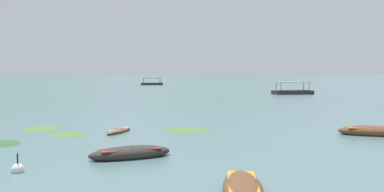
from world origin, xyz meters
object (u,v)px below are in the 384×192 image
at_px(rowboat_0, 119,131).
at_px(ferry_1, 152,84).
at_px(mooring_buoy, 18,170).
at_px(rowboat_3, 130,153).
at_px(ferry_0, 292,92).
at_px(rowboat_6, 374,131).
at_px(rowboat_2, 243,188).

relative_size(rowboat_0, ferry_1, 0.40).
height_order(rowboat_0, mooring_buoy, mooring_buoy).
bearing_deg(rowboat_3, rowboat_0, 105.59).
height_order(ferry_0, ferry_1, same).
relative_size(rowboat_6, ferry_1, 0.60).
height_order(rowboat_2, rowboat_3, rowboat_3).
relative_size(rowboat_6, mooring_buoy, 4.99).
bearing_deg(ferry_1, rowboat_3, -83.10).
bearing_deg(mooring_buoy, ferry_0, 68.59).
bearing_deg(ferry_1, rowboat_6, -75.49).
bearing_deg(ferry_0, rowboat_2, -103.45).
distance_m(rowboat_0, ferry_1, 111.90).
bearing_deg(ferry_0, mooring_buoy, -111.41).
distance_m(ferry_0, ferry_1, 69.44).
bearing_deg(rowboat_0, rowboat_3, -74.41).
bearing_deg(rowboat_0, ferry_0, 66.10).
xyz_separation_m(rowboat_0, rowboat_2, (7.10, -13.91, 0.08)).
distance_m(rowboat_2, ferry_1, 126.62).
bearing_deg(rowboat_3, rowboat_2, -49.74).
distance_m(rowboat_2, ferry_0, 66.91).
height_order(rowboat_0, rowboat_2, rowboat_2).
bearing_deg(rowboat_3, rowboat_6, 27.50).
relative_size(rowboat_3, ferry_1, 0.53).
distance_m(rowboat_6, ferry_0, 52.18).
distance_m(rowboat_0, rowboat_6, 16.84).
height_order(rowboat_3, mooring_buoy, mooring_buoy).
bearing_deg(rowboat_6, mooring_buoy, -150.58).
bearing_deg(mooring_buoy, ferry_1, 94.85).
xyz_separation_m(rowboat_3, ferry_1, (-14.45, 119.48, 0.22)).
distance_m(ferry_1, mooring_buoy, 122.85).
bearing_deg(rowboat_3, ferry_1, 96.90).
bearing_deg(rowboat_2, mooring_buoy, 162.86).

